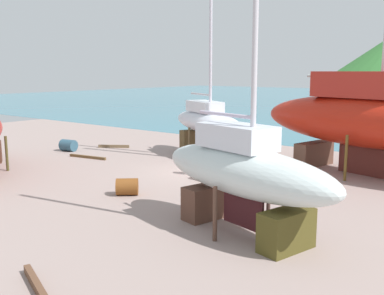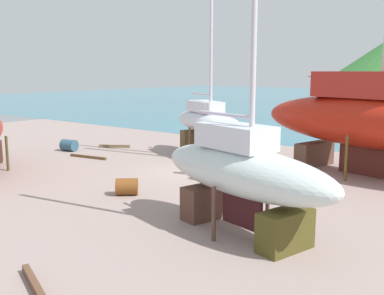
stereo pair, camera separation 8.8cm
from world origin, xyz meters
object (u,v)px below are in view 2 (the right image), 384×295
sailboat_mid_port (242,172)px  barrel_by_slipway (211,173)px  barrel_tipped_right (69,145)px  barrel_rust_near (127,187)px  sailboat_large_starboard (367,119)px  worker (203,157)px  sailboat_far_slipway (208,123)px

sailboat_mid_port → barrel_by_slipway: 6.19m
barrel_by_slipway → barrel_tipped_right: (-10.39, 0.73, -0.01)m
sailboat_mid_port → barrel_rust_near: 5.56m
sailboat_large_starboard → sailboat_mid_port: (-0.52, -9.22, -0.72)m
sailboat_mid_port → worker: (-4.97, 4.89, -0.90)m
barrel_tipped_right → barrel_by_slipway: bearing=-4.0°
sailboat_far_slipway → worker: 4.40m
sailboat_far_slipway → barrel_rust_near: size_ratio=12.51×
barrel_tipped_right → sailboat_large_starboard: bearing=15.4°
sailboat_far_slipway → worker: bearing=-28.0°
sailboat_mid_port → barrel_tipped_right: size_ratio=11.50×
sailboat_large_starboard → barrel_rust_near: 10.54m
sailboat_far_slipway → barrel_by_slipway: size_ratio=10.68×
sailboat_mid_port → barrel_by_slipway: bearing=148.5°
barrel_by_slipway → barrel_rust_near: (-1.15, -3.63, -0.02)m
sailboat_large_starboard → sailboat_mid_port: size_ratio=1.83×
sailboat_far_slipway → barrel_tipped_right: sailboat_far_slipway is taller
barrel_by_slipway → barrel_tipped_right: 10.41m
sailboat_mid_port → sailboat_far_slipway: bearing=145.5°
sailboat_far_slipway → barrel_by_slipway: sailboat_far_slipway is taller
sailboat_mid_port → barrel_tipped_right: bearing=175.4°
sailboat_far_slipway → barrel_rust_near: sailboat_far_slipway is taller
barrel_rust_near → barrel_tipped_right: (-9.23, 4.36, 0.02)m
sailboat_large_starboard → barrel_by_slipway: size_ratio=19.66×
sailboat_large_starboard → barrel_tipped_right: bearing=-151.3°
barrel_by_slipway → sailboat_far_slipway: bearing=127.5°
barrel_by_slipway → barrel_tipped_right: barrel_by_slipway is taller
sailboat_far_slipway → sailboat_mid_port: bearing=-20.7°
sailboat_large_starboard → barrel_rust_near: sailboat_large_starboard is taller
sailboat_large_starboard → worker: sailboat_large_starboard is taller
sailboat_far_slipway → barrel_by_slipway: 5.41m
sailboat_far_slipway → sailboat_mid_port: 11.22m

